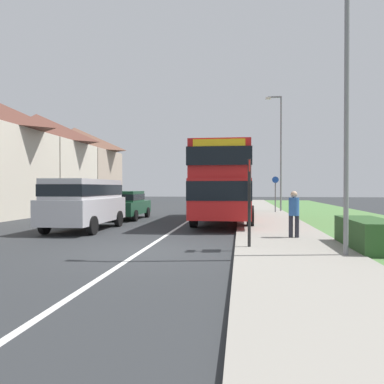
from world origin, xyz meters
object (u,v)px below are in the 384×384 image
Objects in this scene: bus_stop_sign at (249,196)px; street_lamp_mid at (280,147)px; double_decker_bus at (224,181)px; parked_car_dark_green at (127,204)px; cycle_route_sign at (275,193)px; pedestrian_at_stop at (294,212)px; parked_van_silver at (85,200)px; street_lamp_near at (343,66)px.

street_lamp_mid is at bearing 81.40° from bus_stop_sign.
double_decker_bus is 2.44× the size of parked_car_dark_green.
parked_car_dark_green is at bearing -147.60° from cycle_route_sign.
double_decker_bus is at bearing 111.36° from pedestrian_at_stop.
bus_stop_sign is 1.03× the size of cycle_route_sign.
street_lamp_mid is at bearing 53.02° from parked_van_silver.
pedestrian_at_stop is 0.20× the size of street_lamp_mid.
cycle_route_sign is 3.54m from street_lamp_mid.
pedestrian_at_stop is (8.24, -2.18, -0.29)m from parked_van_silver.
pedestrian_at_stop is at bearing 54.52° from bus_stop_sign.
double_decker_bus is 4.10× the size of cycle_route_sign.
bus_stop_sign reaches higher than parked_van_silver.
double_decker_bus is at bearing 96.94° from bus_stop_sign.
cycle_route_sign reaches higher than parked_van_silver.
parked_van_silver reaches higher than parked_car_dark_green.
street_lamp_near reaches higher than street_lamp_mid.
street_lamp_near is at bearing -50.47° from parked_car_dark_green.
street_lamp_mid reaches higher than parked_van_silver.
parked_van_silver is at bearing -126.98° from street_lamp_mid.
parked_van_silver is 1.16× the size of parked_car_dark_green.
cycle_route_sign is at bearing -106.86° from street_lamp_mid.
street_lamp_near reaches higher than parked_van_silver.
parked_van_silver is at bearing -141.77° from double_decker_bus.
double_decker_bus is 2.09× the size of parked_van_silver.
cycle_route_sign is (3.16, 6.44, -0.71)m from double_decker_bus.
parked_car_dark_green is at bearing 124.12° from bus_stop_sign.
street_lamp_near is 1.03× the size of street_lamp_mid.
parked_van_silver is 1.90× the size of bus_stop_sign.
parked_van_silver is 5.40m from parked_car_dark_green.
bus_stop_sign is at bearing -55.88° from parked_car_dark_green.
parked_car_dark_green is at bearing 88.54° from parked_van_silver.
parked_car_dark_green is 11.08m from pedestrian_at_stop.
cycle_route_sign is at bearing 32.40° from parked_car_dark_green.
street_lamp_mid reaches higher than double_decker_bus.
street_lamp_near is at bearing -71.19° from double_decker_bus.
parked_van_silver is 8.52m from pedestrian_at_stop.
pedestrian_at_stop is at bearing -14.82° from parked_van_silver.
double_decker_bus is at bearing 108.81° from street_lamp_near.
double_decker_bus is at bearing -9.70° from parked_car_dark_green.
bus_stop_sign is at bearing -97.85° from cycle_route_sign.
bus_stop_sign is at bearing -32.74° from parked_van_silver.
pedestrian_at_stop is 0.64× the size of bus_stop_sign.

